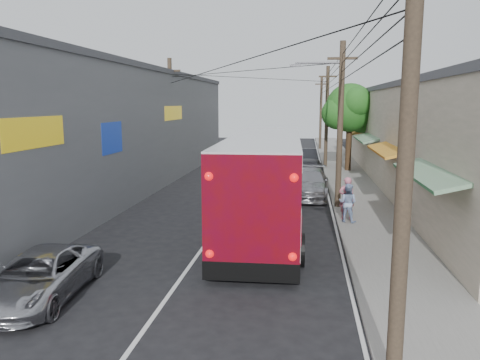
% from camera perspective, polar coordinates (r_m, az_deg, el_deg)
% --- Properties ---
extents(ground, '(120.00, 120.00, 0.00)m').
position_cam_1_polar(ground, '(11.72, -11.07, -16.79)').
color(ground, black).
rests_on(ground, ground).
extents(sidewalk, '(3.00, 80.00, 0.12)m').
position_cam_1_polar(sidewalk, '(30.48, 13.37, -0.49)').
color(sidewalk, slate).
rests_on(sidewalk, ground).
extents(building_right, '(7.09, 40.00, 6.25)m').
position_cam_1_polar(building_right, '(32.83, 21.11, 5.27)').
color(building_right, beige).
rests_on(building_right, ground).
extents(building_left, '(7.20, 36.00, 7.25)m').
position_cam_1_polar(building_left, '(30.44, -15.49, 6.23)').
color(building_left, slate).
rests_on(building_left, ground).
extents(utility_poles, '(11.80, 45.28, 8.00)m').
position_cam_1_polar(utility_poles, '(30.26, 7.19, 7.37)').
color(utility_poles, '#473828').
rests_on(utility_poles, ground).
extents(street_tree, '(4.40, 4.00, 6.60)m').
position_cam_1_polar(street_tree, '(36.09, 13.36, 8.37)').
color(street_tree, '#3F2B19').
rests_on(street_tree, ground).
extents(coach_bus, '(3.35, 13.36, 3.83)m').
position_cam_1_polar(coach_bus, '(19.35, 3.09, -0.03)').
color(coach_bus, silver).
rests_on(coach_bus, ground).
extents(jeepney, '(2.35, 4.60, 1.24)m').
position_cam_1_polar(jeepney, '(13.67, -23.27, -10.69)').
color(jeepney, '#B1B1B8').
rests_on(jeepney, ground).
extents(parked_suv, '(2.38, 5.37, 1.53)m').
position_cam_1_polar(parked_suv, '(26.08, 8.37, -0.39)').
color(parked_suv, gray).
rests_on(parked_suv, ground).
extents(parked_car_mid, '(2.26, 4.96, 1.65)m').
position_cam_1_polar(parked_car_mid, '(30.33, 8.33, 1.09)').
color(parked_car_mid, '#252429').
rests_on(parked_car_mid, ground).
extents(parked_car_far, '(1.68, 4.25, 1.38)m').
position_cam_1_polar(parked_car_far, '(39.48, 8.26, 2.78)').
color(parked_car_far, black).
rests_on(parked_car_far, ground).
extents(pedestrian_near, '(0.71, 0.50, 1.86)m').
position_cam_1_polar(pedestrian_near, '(20.84, 12.87, -2.17)').
color(pedestrian_near, '#D6718A').
rests_on(pedestrian_near, sidewalk).
extents(pedestrian_far, '(0.99, 0.90, 1.66)m').
position_cam_1_polar(pedestrian_far, '(20.40, 12.99, -2.72)').
color(pedestrian_far, '#94ACD8').
rests_on(pedestrian_far, sidewalk).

